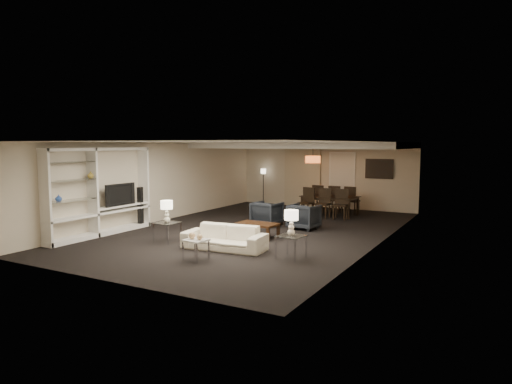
{
  "coord_description": "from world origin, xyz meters",
  "views": [
    {
      "loc": [
        6.17,
        -11.17,
        2.44
      ],
      "look_at": [
        0.0,
        0.0,
        1.1
      ],
      "focal_mm": 32.0,
      "sensor_mm": 36.0,
      "label": 1
    }
  ],
  "objects_px": {
    "chair_fm": "(336,199)",
    "dining_table": "(329,206)",
    "side_table_right": "(291,247)",
    "pendant_light": "(313,159)",
    "sofa": "(224,238)",
    "coffee_table": "(257,230)",
    "television": "(118,194)",
    "chair_nr": "(340,204)",
    "vase_amber": "(91,175)",
    "chair_fr": "(352,200)",
    "armchair_right": "(304,217)",
    "side_table_left": "(167,232)",
    "marble_table": "(196,250)",
    "table_lamp_right": "(291,223)",
    "chair_fl": "(320,198)",
    "chair_nl": "(306,202)",
    "table_lamp_left": "(167,212)",
    "armchair_left": "(267,214)",
    "floor_speaker": "(140,207)",
    "vase_blue": "(59,198)",
    "floor_lamp": "(263,186)"
  },
  "relations": [
    {
      "from": "chair_fm",
      "to": "dining_table",
      "type": "bearing_deg",
      "value": 86.64
    },
    {
      "from": "side_table_right",
      "to": "pendant_light",
      "type": "bearing_deg",
      "value": 107.75
    },
    {
      "from": "sofa",
      "to": "coffee_table",
      "type": "relative_size",
      "value": 1.82
    },
    {
      "from": "television",
      "to": "chair_nr",
      "type": "xyz_separation_m",
      "value": [
        4.75,
        5.03,
        -0.56
      ]
    },
    {
      "from": "vase_amber",
      "to": "chair_fr",
      "type": "bearing_deg",
      "value": 56.47
    },
    {
      "from": "armchair_right",
      "to": "vase_amber",
      "type": "bearing_deg",
      "value": 44.93
    },
    {
      "from": "side_table_left",
      "to": "dining_table",
      "type": "bearing_deg",
      "value": 71.16
    },
    {
      "from": "marble_table",
      "to": "chair_nr",
      "type": "height_order",
      "value": "chair_nr"
    },
    {
      "from": "pendant_light",
      "to": "table_lamp_right",
      "type": "bearing_deg",
      "value": -72.25
    },
    {
      "from": "coffee_table",
      "to": "chair_fl",
      "type": "bearing_deg",
      "value": 92.55
    },
    {
      "from": "chair_nl",
      "to": "side_table_left",
      "type": "bearing_deg",
      "value": -99.02
    },
    {
      "from": "sofa",
      "to": "chair_fl",
      "type": "bearing_deg",
      "value": 86.65
    },
    {
      "from": "pendant_light",
      "to": "table_lamp_left",
      "type": "xyz_separation_m",
      "value": [
        -1.51,
        -5.92,
        -1.15
      ]
    },
    {
      "from": "armchair_left",
      "to": "chair_fr",
      "type": "xyz_separation_m",
      "value": [
        1.57,
        3.42,
        0.13
      ]
    },
    {
      "from": "television",
      "to": "chair_fl",
      "type": "relative_size",
      "value": 1.07
    },
    {
      "from": "coffee_table",
      "to": "chair_fr",
      "type": "bearing_deg",
      "value": 79.26
    },
    {
      "from": "table_lamp_left",
      "to": "floor_speaker",
      "type": "relative_size",
      "value": 0.46
    },
    {
      "from": "sofa",
      "to": "vase_amber",
      "type": "distance_m",
      "value": 4.07
    },
    {
      "from": "marble_table",
      "to": "chair_fr",
      "type": "distance_m",
      "value": 7.89
    },
    {
      "from": "floor_speaker",
      "to": "chair_nr",
      "type": "bearing_deg",
      "value": 34.6
    },
    {
      "from": "chair_nr",
      "to": "side_table_left",
      "type": "bearing_deg",
      "value": -121.95
    },
    {
      "from": "marble_table",
      "to": "table_lamp_right",
      "type": "bearing_deg",
      "value": 32.91
    },
    {
      "from": "armchair_left",
      "to": "dining_table",
      "type": "distance_m",
      "value": 2.94
    },
    {
      "from": "television",
      "to": "vase_amber",
      "type": "height_order",
      "value": "vase_amber"
    },
    {
      "from": "sofa",
      "to": "chair_nl",
      "type": "distance_m",
      "value": 5.43
    },
    {
      "from": "side_table_right",
      "to": "vase_amber",
      "type": "height_order",
      "value": "vase_amber"
    },
    {
      "from": "sofa",
      "to": "chair_fl",
      "type": "height_order",
      "value": "chair_fl"
    },
    {
      "from": "armchair_left",
      "to": "table_lamp_right",
      "type": "distance_m",
      "value": 4.04
    },
    {
      "from": "armchair_left",
      "to": "vase_blue",
      "type": "distance_m",
      "value": 5.81
    },
    {
      "from": "sofa",
      "to": "armchair_right",
      "type": "bearing_deg",
      "value": 74.41
    },
    {
      "from": "vase_amber",
      "to": "chair_fm",
      "type": "relative_size",
      "value": 0.18
    },
    {
      "from": "chair_fl",
      "to": "sofa",
      "type": "bearing_deg",
      "value": 93.79
    },
    {
      "from": "coffee_table",
      "to": "table_lamp_left",
      "type": "bearing_deg",
      "value": -136.74
    },
    {
      "from": "floor_speaker",
      "to": "floor_lamp",
      "type": "height_order",
      "value": "floor_lamp"
    },
    {
      "from": "pendant_light",
      "to": "table_lamp_left",
      "type": "height_order",
      "value": "pendant_light"
    },
    {
      "from": "chair_fr",
      "to": "vase_blue",
      "type": "bearing_deg",
      "value": 66.82
    },
    {
      "from": "armchair_left",
      "to": "vase_amber",
      "type": "xyz_separation_m",
      "value": [
        -3.2,
        -3.79,
        1.29
      ]
    },
    {
      "from": "vase_amber",
      "to": "armchair_right",
      "type": "bearing_deg",
      "value": 40.68
    },
    {
      "from": "chair_fl",
      "to": "vase_amber",
      "type": "bearing_deg",
      "value": 65.46
    },
    {
      "from": "television",
      "to": "chair_nl",
      "type": "xyz_separation_m",
      "value": [
        3.55,
        5.03,
        -0.56
      ]
    },
    {
      "from": "vase_blue",
      "to": "vase_amber",
      "type": "xyz_separation_m",
      "value": [
        0.0,
        1.0,
        0.51
      ]
    },
    {
      "from": "side_table_left",
      "to": "chair_nl",
      "type": "height_order",
      "value": "chair_nl"
    },
    {
      "from": "sofa",
      "to": "floor_lamp",
      "type": "distance_m",
      "value": 8.21
    },
    {
      "from": "vase_amber",
      "to": "chair_fl",
      "type": "bearing_deg",
      "value": 63.61
    },
    {
      "from": "vase_blue",
      "to": "floor_speaker",
      "type": "xyz_separation_m",
      "value": [
        0.11,
        2.67,
        -0.55
      ]
    },
    {
      "from": "coffee_table",
      "to": "armchair_right",
      "type": "distance_m",
      "value": 1.81
    },
    {
      "from": "chair_nl",
      "to": "chair_fl",
      "type": "bearing_deg",
      "value": 96.17
    },
    {
      "from": "table_lamp_right",
      "to": "dining_table",
      "type": "xyz_separation_m",
      "value": [
        -1.33,
        6.07,
        -0.44
      ]
    },
    {
      "from": "chair_fl",
      "to": "floor_lamp",
      "type": "xyz_separation_m",
      "value": [
        -2.8,
        0.89,
        0.23
      ]
    },
    {
      "from": "floor_speaker",
      "to": "table_lamp_left",
      "type": "bearing_deg",
      "value": -38.46
    }
  ]
}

